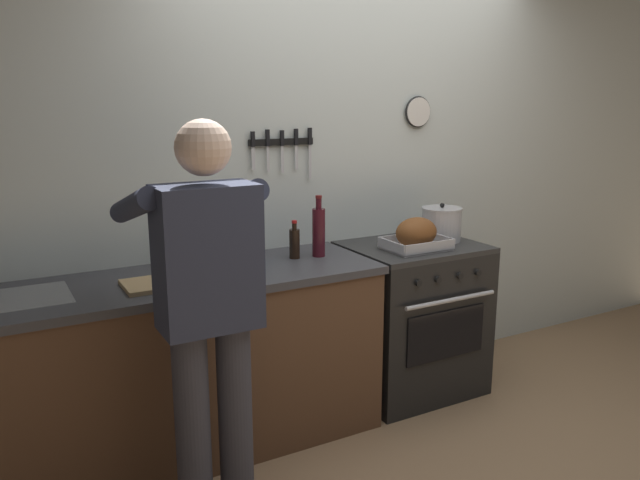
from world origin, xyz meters
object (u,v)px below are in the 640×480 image
(person_cook, at_px, (208,303))
(roasting_pan, at_px, (416,235))
(stock_pot, at_px, (441,224))
(cutting_board, at_px, (164,283))
(bottle_soy_sauce, at_px, (294,243))
(stove, at_px, (411,318))
(bottle_olive_oil, at_px, (188,243))
(bottle_wine_red, at_px, (319,231))
(bottle_dish_soap, at_px, (257,243))

(person_cook, bearing_deg, roasting_pan, -75.34)
(roasting_pan, height_order, stock_pot, stock_pot)
(cutting_board, height_order, bottle_soy_sauce, bottle_soy_sauce)
(stove, xyz_separation_m, person_cook, (-1.45, -0.59, 0.50))
(bottle_olive_oil, distance_m, bottle_wine_red, 0.69)
(cutting_board, xyz_separation_m, bottle_olive_oil, (0.21, 0.29, 0.10))
(stove, relative_size, bottle_olive_oil, 3.29)
(person_cook, height_order, cutting_board, person_cook)
(person_cook, xyz_separation_m, bottle_wine_red, (0.84, 0.62, 0.09))
(bottle_soy_sauce, bearing_deg, bottle_wine_red, -9.61)
(bottle_dish_soap, bearing_deg, cutting_board, -161.85)
(stove, height_order, bottle_soy_sauce, bottle_soy_sauce)
(stove, xyz_separation_m, bottle_wine_red, (-0.62, 0.03, 0.59))
(stock_pot, xyz_separation_m, bottle_dish_soap, (-1.15, 0.08, -0.00))
(roasting_pan, bearing_deg, person_cook, -160.74)
(stove, bearing_deg, bottle_dish_soap, 174.60)
(stove, bearing_deg, cutting_board, -176.61)
(bottle_wine_red, bearing_deg, roasting_pan, -13.77)
(bottle_wine_red, bearing_deg, cutting_board, -172.05)
(stove, xyz_separation_m, roasting_pan, (-0.06, -0.10, 0.53))
(cutting_board, bearing_deg, bottle_wine_red, 7.95)
(person_cook, height_order, stock_pot, person_cook)
(person_cook, distance_m, bottle_dish_soap, 0.85)
(bottle_soy_sauce, bearing_deg, person_cook, -137.60)
(stove, height_order, roasting_pan, roasting_pan)
(cutting_board, distance_m, bottle_olive_oil, 0.37)
(person_cook, bearing_deg, bottle_olive_oil, -16.95)
(cutting_board, height_order, bottle_wine_red, bottle_wine_red)
(person_cook, xyz_separation_m, bottle_soy_sauce, (0.70, 0.64, 0.03))
(cutting_board, relative_size, bottle_dish_soap, 1.51)
(stock_pot, relative_size, cutting_board, 0.66)
(person_cook, height_order, bottle_olive_oil, person_cook)
(stock_pot, relative_size, bottle_dish_soap, 1.00)
(bottle_wine_red, distance_m, bottle_dish_soap, 0.34)
(bottle_dish_soap, bearing_deg, stove, -5.40)
(bottle_olive_oil, bearing_deg, person_cook, -102.35)
(person_cook, xyz_separation_m, roasting_pan, (1.39, 0.49, 0.03))
(bottle_dish_soap, bearing_deg, stock_pot, -4.05)
(roasting_pan, height_order, bottle_soy_sauce, bottle_soy_sauce)
(person_cook, relative_size, stock_pot, 6.96)
(person_cook, bearing_deg, bottle_wine_red, -58.10)
(stove, distance_m, bottle_olive_oil, 1.41)
(bottle_soy_sauce, bearing_deg, stock_pot, -2.92)
(roasting_pan, bearing_deg, bottle_wine_red, 166.23)
(roasting_pan, distance_m, bottle_olive_oil, 1.25)
(bottle_soy_sauce, relative_size, bottle_olive_oil, 0.75)
(person_cook, height_order, bottle_dish_soap, person_cook)
(cutting_board, xyz_separation_m, bottle_wine_red, (0.88, 0.12, 0.13))
(person_cook, relative_size, bottle_dish_soap, 6.98)
(stock_pot, height_order, cutting_board, stock_pot)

